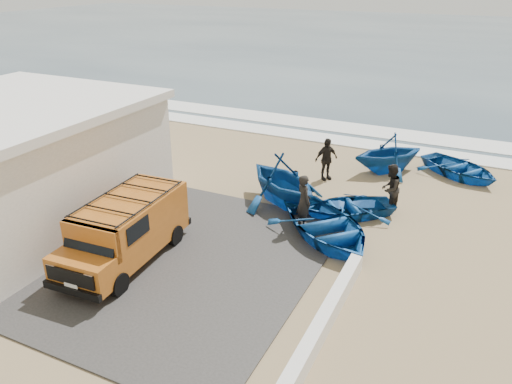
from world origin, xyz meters
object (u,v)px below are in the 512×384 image
(boat_far_right, at_px, (460,168))
(fisherman_middle, at_px, (390,189))
(boat_near_right, at_px, (348,207))
(boat_far_left, at_px, (388,153))
(boat_mid_left, at_px, (282,180))
(parapet, at_px, (327,316))
(fisherman_back, at_px, (326,159))
(boat_near_left, at_px, (326,227))
(van, at_px, (126,228))
(fisherman_front, at_px, (304,202))
(building, at_px, (7,163))

(boat_far_right, xyz_separation_m, fisherman_middle, (-2.13, -4.98, 0.58))
(boat_near_right, relative_size, boat_far_left, 1.00)
(boat_near_right, bearing_deg, boat_mid_left, -123.99)
(parapet, bearing_deg, fisherman_back, 108.50)
(boat_near_left, relative_size, boat_far_left, 1.30)
(van, bearing_deg, boat_near_right, 44.87)
(fisherman_middle, bearing_deg, boat_far_right, 165.35)
(boat_far_left, relative_size, boat_far_right, 0.92)
(boat_far_right, bearing_deg, fisherman_back, 153.52)
(fisherman_front, relative_size, fisherman_middle, 1.04)
(building, bearing_deg, boat_far_left, 42.53)
(boat_mid_left, xyz_separation_m, fisherman_middle, (3.97, 1.09, -0.06))
(van, relative_size, fisherman_front, 2.49)
(boat_near_right, relative_size, fisherman_back, 1.83)
(van, bearing_deg, parapet, -6.28)
(boat_mid_left, height_order, fisherman_back, boat_mid_left)
(fisherman_front, bearing_deg, boat_far_right, -77.81)
(parapet, bearing_deg, boat_far_right, 80.17)
(parapet, bearing_deg, fisherman_middle, 89.81)
(boat_near_left, distance_m, fisherman_front, 1.26)
(boat_near_left, height_order, boat_far_right, boat_near_left)
(fisherman_front, distance_m, fisherman_middle, 3.61)
(boat_near_left, relative_size, boat_mid_left, 1.16)
(building, bearing_deg, fisherman_front, 21.22)
(van, relative_size, fisherman_back, 2.64)
(boat_near_right, xyz_separation_m, fisherman_middle, (1.30, 1.00, 0.60))
(parapet, height_order, fisherman_front, fisherman_front)
(building, distance_m, boat_far_left, 15.77)
(building, height_order, boat_far_right, building)
(fisherman_front, bearing_deg, boat_near_right, -84.10)
(parapet, xyz_separation_m, van, (-6.76, 0.38, 0.86))
(parapet, height_order, boat_near_right, boat_near_right)
(building, relative_size, van, 1.88)
(fisherman_middle, height_order, fisherman_back, fisherman_middle)
(boat_mid_left, relative_size, boat_far_left, 1.13)
(boat_mid_left, distance_m, fisherman_middle, 4.12)
(fisherman_middle, bearing_deg, parapet, 8.31)
(fisherman_front, bearing_deg, boat_near_left, -160.98)
(boat_far_right, xyz_separation_m, fisherman_front, (-4.65, -7.55, 0.62))
(boat_near_left, bearing_deg, van, 170.57)
(fisherman_back, bearing_deg, boat_near_left, -122.71)
(boat_far_left, bearing_deg, parapet, -41.50)
(parapet, bearing_deg, fisherman_front, 117.13)
(boat_far_right, bearing_deg, fisherman_middle, -168.25)
(fisherman_front, bearing_deg, fisherman_middle, -90.62)
(boat_near_right, relative_size, fisherman_middle, 1.80)
(boat_mid_left, bearing_deg, boat_near_left, -95.94)
(boat_far_left, height_order, fisherman_front, fisherman_front)
(fisherman_middle, bearing_deg, fisherman_front, -35.95)
(building, distance_m, boat_far_right, 18.67)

